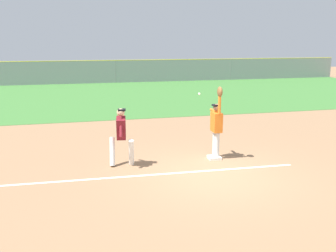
# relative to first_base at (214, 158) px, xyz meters

# --- Properties ---
(ground_plane) EXTENTS (74.37, 74.37, 0.00)m
(ground_plane) POSITION_rel_first_base_xyz_m (-0.56, -1.33, -0.04)
(ground_plane) COLOR #936D4C
(outfield_grass) EXTENTS (42.83, 15.97, 0.01)m
(outfield_grass) POSITION_rel_first_base_xyz_m (-0.56, 14.61, -0.04)
(outfield_grass) COLOR #3D7533
(outfield_grass) RESTS_ON ground_plane
(chalk_foul_line) EXTENTS (12.00, 0.51, 0.01)m
(chalk_foul_line) POSITION_rel_first_base_xyz_m (-4.00, -0.90, -0.04)
(chalk_foul_line) COLOR white
(chalk_foul_line) RESTS_ON ground_plane
(first_base) EXTENTS (0.40, 0.40, 0.08)m
(first_base) POSITION_rel_first_base_xyz_m (0.00, 0.00, 0.00)
(first_base) COLOR white
(first_base) RESTS_ON ground_plane
(fielder) EXTENTS (0.28, 0.89, 2.28)m
(fielder) POSITION_rel_first_base_xyz_m (0.08, 0.08, 1.08)
(fielder) COLOR silver
(fielder) RESTS_ON ground_plane
(runner) EXTENTS (0.74, 0.84, 1.72)m
(runner) POSITION_rel_first_base_xyz_m (-2.88, 0.02, 0.96)
(runner) COLOR white
(runner) RESTS_ON ground_plane
(baseball) EXTENTS (0.07, 0.07, 0.07)m
(baseball) POSITION_rel_first_base_xyz_m (-0.42, 0.33, 1.98)
(baseball) COLOR white
(outfield_fence) EXTENTS (42.91, 0.08, 1.96)m
(outfield_fence) POSITION_rel_first_base_xyz_m (-0.56, 22.60, 0.94)
(outfield_fence) COLOR #93999E
(outfield_fence) RESTS_ON ground_plane
(parked_car_tan) EXTENTS (4.55, 2.41, 1.25)m
(parked_car_tan) POSITION_rel_first_base_xyz_m (-4.70, 25.64, 0.63)
(parked_car_tan) COLOR tan
(parked_car_tan) RESTS_ON ground_plane
(parked_car_red) EXTENTS (4.53, 2.39, 1.25)m
(parked_car_red) POSITION_rel_first_base_xyz_m (0.66, 25.99, 0.63)
(parked_car_red) COLOR #B21E1E
(parked_car_red) RESTS_ON ground_plane
(parked_car_green) EXTENTS (4.56, 2.44, 1.25)m
(parked_car_green) POSITION_rel_first_base_xyz_m (5.42, 25.77, 0.63)
(parked_car_green) COLOR #1E6B33
(parked_car_green) RESTS_ON ground_plane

